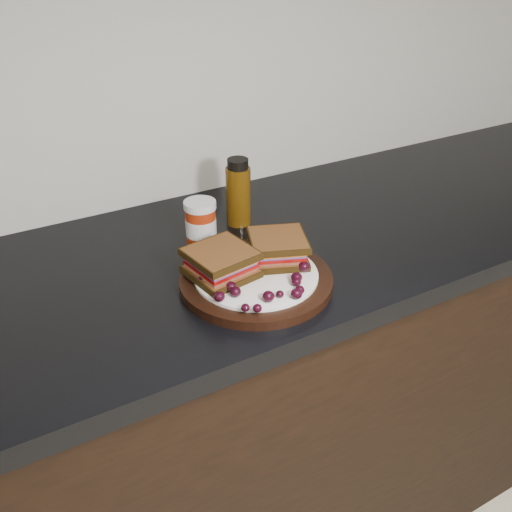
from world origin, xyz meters
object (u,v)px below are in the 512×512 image
Objects in this scene: plate at (256,280)px; sandwich_left at (221,263)px; condiment_jar at (201,223)px; oil_bottle at (238,192)px.

plate is 0.07m from sandwich_left.
condiment_jar is (-0.02, 0.19, 0.04)m from plate.
oil_bottle is (0.09, 0.23, 0.07)m from plate.
condiment_jar reaches higher than sandwich_left.
oil_bottle is at bearing 22.67° from condiment_jar.
condiment_jar is at bearing 96.76° from plate.
sandwich_left is 0.16m from condiment_jar.
sandwich_left is 0.74× the size of oil_bottle.
condiment_jar is 0.12m from oil_bottle.
plate is 0.26m from oil_bottle.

